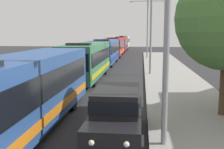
{
  "coord_description": "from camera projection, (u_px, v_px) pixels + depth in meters",
  "views": [
    {
      "loc": [
        3.3,
        -0.34,
        3.94
      ],
      "look_at": [
        1.79,
        13.73,
        1.81
      ],
      "focal_mm": 44.46,
      "sensor_mm": 36.0,
      "label": 1
    }
  ],
  "objects": [
    {
      "name": "streetlamp_far",
      "position": [
        148.0,
        23.0,
        41.71
      ],
      "size": [
        5.48,
        0.28,
        8.7
      ],
      "color": "gray",
      "rests_on": "sidewalk"
    },
    {
      "name": "bus_lead",
      "position": [
        24.0,
        91.0,
        10.89
      ],
      "size": [
        2.58,
        11.97,
        3.21
      ],
      "color": "#284C8C",
      "rests_on": "ground_plane"
    },
    {
      "name": "bus_rear",
      "position": [
        120.0,
        44.0,
        59.35
      ],
      "size": [
        2.58,
        11.44,
        3.21
      ],
      "color": "maroon",
      "rests_on": "ground_plane"
    },
    {
      "name": "bus_middle",
      "position": [
        105.0,
        51.0,
        35.2
      ],
      "size": [
        2.58,
        10.98,
        3.21
      ],
      "color": "#284C8C",
      "rests_on": "ground_plane"
    },
    {
      "name": "bus_second_in_line",
      "position": [
        88.0,
        60.0,
        23.61
      ],
      "size": [
        2.58,
        10.83,
        3.21
      ],
      "color": "#33724C",
      "rests_on": "ground_plane"
    },
    {
      "name": "bus_fourth_in_line",
      "position": [
        115.0,
        46.0,
        47.22
      ],
      "size": [
        2.58,
        11.25,
        3.21
      ],
      "color": "maroon",
      "rests_on": "ground_plane"
    },
    {
      "name": "white_suv",
      "position": [
        117.0,
        112.0,
        10.34
      ],
      "size": [
        1.86,
        4.89,
        1.9
      ],
      "color": "black",
      "rests_on": "ground_plane"
    },
    {
      "name": "box_truck_oncoming",
      "position": [
        110.0,
        42.0,
        68.15
      ],
      "size": [
        2.35,
        7.02,
        3.15
      ],
      "color": "white",
      "rests_on": "ground_plane"
    },
    {
      "name": "streetlamp_mid",
      "position": [
        151.0,
        18.0,
        25.28
      ],
      "size": [
        5.35,
        0.28,
        8.44
      ],
      "color": "gray",
      "rests_on": "sidewalk"
    },
    {
      "name": "bus_tail_end",
      "position": [
        124.0,
        42.0,
        71.24
      ],
      "size": [
        2.58,
        11.08,
        3.21
      ],
      "color": "silver",
      "rests_on": "ground_plane"
    }
  ]
}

